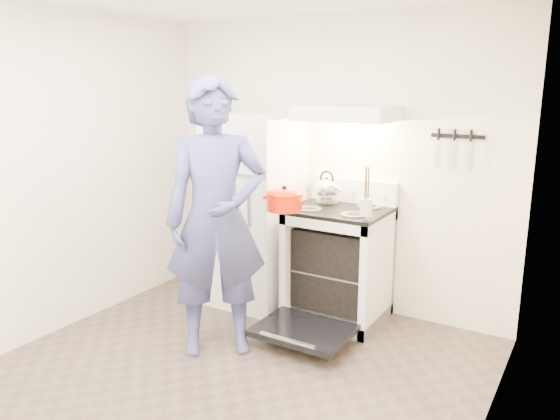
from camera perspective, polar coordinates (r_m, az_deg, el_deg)
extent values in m
plane|color=#4D4136|center=(3.74, -7.64, -18.32)|extent=(3.60, 3.60, 0.00)
cube|color=white|center=(4.77, 5.49, 4.74)|extent=(3.20, 0.02, 2.50)
cube|color=white|center=(4.83, -2.64, 0.05)|extent=(0.70, 0.70, 1.70)
cube|color=white|center=(4.58, 6.11, -5.84)|extent=(0.76, 0.65, 0.92)
cube|color=black|center=(4.45, 6.26, -0.04)|extent=(0.76, 0.65, 0.03)
cube|color=white|center=(4.68, 7.76, 2.02)|extent=(0.76, 0.07, 0.20)
cube|color=black|center=(4.21, 2.48, -12.45)|extent=(0.70, 0.54, 0.04)
cube|color=gray|center=(4.59, 6.10, -6.07)|extent=(0.60, 0.52, 0.01)
cube|color=white|center=(4.41, 6.93, 10.01)|extent=(0.76, 0.50, 0.12)
cube|color=black|center=(4.38, 18.07, 7.35)|extent=(0.40, 0.02, 0.03)
cylinder|color=#967755|center=(4.51, 6.80, -6.22)|extent=(0.34, 0.34, 0.02)
cylinder|color=silver|center=(4.09, 8.98, 0.29)|extent=(0.12, 0.12, 0.13)
imported|color=navy|center=(3.90, -6.66, -1.00)|extent=(0.86, 0.83, 1.99)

